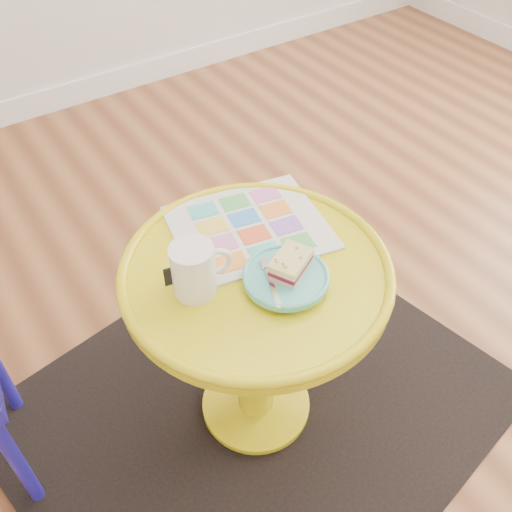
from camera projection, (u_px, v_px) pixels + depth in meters
floor at (407, 328)px, 1.88m from camera, size 4.00×4.00×0.00m
room_walls at (8, 258)px, 2.02m from camera, size 4.00×4.00×4.00m
rug at (256, 406)px, 1.67m from camera, size 1.47×1.31×0.01m
side_table at (256, 316)px, 1.38m from camera, size 0.61×0.61×0.58m
newspaper at (249, 227)px, 1.36m from camera, size 0.41×0.37×0.01m
mug at (195, 268)px, 1.17m from camera, size 0.13×0.09×0.12m
plate at (286, 278)px, 1.22m from camera, size 0.18×0.18×0.02m
cake_slice at (291, 264)px, 1.21m from camera, size 0.11×0.10×0.04m
fork at (270, 281)px, 1.20m from camera, size 0.07×0.14×0.00m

